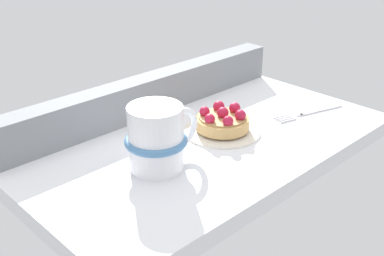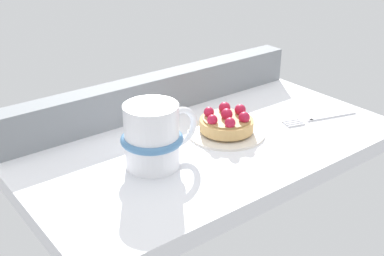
{
  "view_description": "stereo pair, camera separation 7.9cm",
  "coord_description": "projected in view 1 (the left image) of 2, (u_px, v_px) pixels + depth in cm",
  "views": [
    {
      "loc": [
        -53.71,
        -52.03,
        37.58
      ],
      "look_at": [
        -4.33,
        -0.8,
        3.76
      ],
      "focal_mm": 45.73,
      "sensor_mm": 36.0,
      "label": 1
    },
    {
      "loc": [
        -47.76,
        -57.16,
        37.58
      ],
      "look_at": [
        -4.33,
        -0.8,
        3.76
      ],
      "focal_mm": 45.73,
      "sensor_mm": 36.0,
      "label": 2
    }
  ],
  "objects": [
    {
      "name": "raspberry_tart",
      "position": [
        223.0,
        120.0,
        0.85
      ],
      "size": [
        9.37,
        9.37,
        3.9
      ],
      "color": "tan",
      "rests_on": "dessert_plate"
    },
    {
      "name": "ground_plane",
      "position": [
        207.0,
        146.0,
        0.84
      ],
      "size": [
        64.74,
        36.21,
        2.88
      ],
      "primitive_type": "cube",
      "color": "white"
    },
    {
      "name": "coffee_mug",
      "position": [
        157.0,
        138.0,
        0.73
      ],
      "size": [
        13.23,
        9.52,
        10.11
      ],
      "color": "white",
      "rests_on": "ground_plane"
    },
    {
      "name": "window_rail_back",
      "position": [
        148.0,
        95.0,
        0.92
      ],
      "size": [
        63.44,
        4.56,
        7.13
      ],
      "primitive_type": "cube",
      "color": "gray",
      "rests_on": "ground_plane"
    },
    {
      "name": "dessert_fork",
      "position": [
        309.0,
        112.0,
        0.93
      ],
      "size": [
        15.14,
        5.93,
        0.6
      ],
      "color": "silver",
      "rests_on": "ground_plane"
    },
    {
      "name": "dessert_plate",
      "position": [
        223.0,
        130.0,
        0.86
      ],
      "size": [
        13.52,
        13.52,
        0.83
      ],
      "color": "silver",
      "rests_on": "ground_plane"
    }
  ]
}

